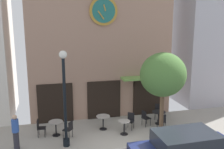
{
  "coord_description": "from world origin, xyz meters",
  "views": [
    {
      "loc": [
        -3.31,
        -10.46,
        5.87
      ],
      "look_at": [
        -0.25,
        2.08,
        3.12
      ],
      "focal_mm": 41.42,
      "sensor_mm": 36.0,
      "label": 1
    }
  ],
  "objects_px": {
    "street_lamp": "(65,99)",
    "cafe_chair_mid_row": "(145,117)",
    "cafe_table_leftmost": "(124,125)",
    "cafe_table_center": "(159,115)",
    "cafe_chair_right_end": "(40,127)",
    "pedestrian_blue": "(16,132)",
    "cafe_chair_left_end": "(158,110)",
    "street_tree": "(163,75)",
    "cafe_chair_under_awning": "(69,128)",
    "cafe_chair_facing_street": "(162,120)",
    "cafe_table_center_left": "(103,120)",
    "cafe_chair_facing_wall": "(130,120)",
    "cafe_table_center_right": "(56,125)"
  },
  "relations": [
    {
      "from": "cafe_chair_facing_street",
      "to": "cafe_chair_facing_wall",
      "type": "distance_m",
      "value": 1.7
    },
    {
      "from": "cafe_table_center_left",
      "to": "pedestrian_blue",
      "type": "height_order",
      "value": "pedestrian_blue"
    },
    {
      "from": "cafe_table_center_right",
      "to": "cafe_table_center_left",
      "type": "xyz_separation_m",
      "value": [
        2.52,
        0.17,
        0.01
      ]
    },
    {
      "from": "street_lamp",
      "to": "cafe_chair_mid_row",
      "type": "distance_m",
      "value": 4.99
    },
    {
      "from": "cafe_table_center_right",
      "to": "cafe_chair_facing_street",
      "type": "height_order",
      "value": "cafe_chair_facing_street"
    },
    {
      "from": "cafe_table_center",
      "to": "cafe_chair_under_awning",
      "type": "relative_size",
      "value": 0.85
    },
    {
      "from": "cafe_chair_under_awning",
      "to": "cafe_chair_right_end",
      "type": "height_order",
      "value": "same"
    },
    {
      "from": "street_tree",
      "to": "cafe_chair_facing_wall",
      "type": "relative_size",
      "value": 4.86
    },
    {
      "from": "cafe_chair_under_awning",
      "to": "cafe_chair_facing_wall",
      "type": "distance_m",
      "value": 3.37
    },
    {
      "from": "street_tree",
      "to": "cafe_chair_mid_row",
      "type": "relative_size",
      "value": 4.86
    },
    {
      "from": "cafe_table_center",
      "to": "cafe_chair_right_end",
      "type": "height_order",
      "value": "cafe_chair_right_end"
    },
    {
      "from": "street_lamp",
      "to": "street_tree",
      "type": "bearing_deg",
      "value": -4.82
    },
    {
      "from": "cafe_table_center_left",
      "to": "street_lamp",
      "type": "bearing_deg",
      "value": -145.32
    },
    {
      "from": "cafe_table_center_left",
      "to": "cafe_chair_facing_street",
      "type": "xyz_separation_m",
      "value": [
        3.08,
        -0.79,
        -0.03
      ]
    },
    {
      "from": "street_tree",
      "to": "cafe_chair_under_awning",
      "type": "xyz_separation_m",
      "value": [
        -4.44,
        1.19,
        -2.76
      ]
    },
    {
      "from": "cafe_chair_right_end",
      "to": "cafe_chair_facing_street",
      "type": "relative_size",
      "value": 1.0
    },
    {
      "from": "cafe_table_center_left",
      "to": "cafe_table_leftmost",
      "type": "relative_size",
      "value": 1.03
    },
    {
      "from": "street_tree",
      "to": "cafe_table_center",
      "type": "bearing_deg",
      "value": 69.23
    },
    {
      "from": "pedestrian_blue",
      "to": "cafe_chair_left_end",
      "type": "bearing_deg",
      "value": 13.99
    },
    {
      "from": "cafe_chair_right_end",
      "to": "pedestrian_blue",
      "type": "bearing_deg",
      "value": -132.28
    },
    {
      "from": "cafe_table_leftmost",
      "to": "street_lamp",
      "type": "bearing_deg",
      "value": -169.44
    },
    {
      "from": "street_tree",
      "to": "street_lamp",
      "type": "bearing_deg",
      "value": 175.18
    },
    {
      "from": "cafe_chair_left_end",
      "to": "cafe_chair_facing_wall",
      "type": "height_order",
      "value": "same"
    },
    {
      "from": "pedestrian_blue",
      "to": "street_tree",
      "type": "bearing_deg",
      "value": -5.16
    },
    {
      "from": "street_tree",
      "to": "pedestrian_blue",
      "type": "distance_m",
      "value": 7.33
    },
    {
      "from": "cafe_chair_under_awning",
      "to": "street_tree",
      "type": "bearing_deg",
      "value": -14.98
    },
    {
      "from": "cafe_table_center_left",
      "to": "cafe_chair_right_end",
      "type": "relative_size",
      "value": 0.85
    },
    {
      "from": "cafe_table_center_left",
      "to": "cafe_chair_facing_wall",
      "type": "relative_size",
      "value": 0.85
    },
    {
      "from": "cafe_table_center_right",
      "to": "cafe_chair_mid_row",
      "type": "height_order",
      "value": "cafe_chair_mid_row"
    },
    {
      "from": "cafe_chair_left_end",
      "to": "pedestrian_blue",
      "type": "distance_m",
      "value": 8.12
    },
    {
      "from": "street_tree",
      "to": "cafe_chair_left_end",
      "type": "distance_m",
      "value": 3.91
    },
    {
      "from": "cafe_chair_left_end",
      "to": "cafe_chair_right_end",
      "type": "relative_size",
      "value": 1.0
    },
    {
      "from": "cafe_chair_mid_row",
      "to": "cafe_table_leftmost",
      "type": "bearing_deg",
      "value": -152.03
    },
    {
      "from": "cafe_chair_left_end",
      "to": "pedestrian_blue",
      "type": "relative_size",
      "value": 0.54
    },
    {
      "from": "cafe_table_leftmost",
      "to": "cafe_table_center",
      "type": "bearing_deg",
      "value": 20.77
    },
    {
      "from": "street_lamp",
      "to": "cafe_chair_facing_wall",
      "type": "relative_size",
      "value": 5.05
    },
    {
      "from": "street_lamp",
      "to": "cafe_chair_left_end",
      "type": "distance_m",
      "value": 6.29
    },
    {
      "from": "cafe_table_center_right",
      "to": "street_lamp",
      "type": "bearing_deg",
      "value": -70.97
    },
    {
      "from": "street_lamp",
      "to": "cafe_chair_facing_street",
      "type": "xyz_separation_m",
      "value": [
        5.16,
        0.65,
        -1.78
      ]
    },
    {
      "from": "cafe_table_center_right",
      "to": "cafe_chair_right_end",
      "type": "bearing_deg",
      "value": 174.18
    },
    {
      "from": "cafe_chair_mid_row",
      "to": "street_lamp",
      "type": "bearing_deg",
      "value": -163.4
    },
    {
      "from": "cafe_chair_left_end",
      "to": "cafe_chair_facing_street",
      "type": "relative_size",
      "value": 1.0
    },
    {
      "from": "cafe_table_center_right",
      "to": "cafe_chair_mid_row",
      "type": "distance_m",
      "value": 4.9
    },
    {
      "from": "cafe_table_center",
      "to": "cafe_chair_right_end",
      "type": "relative_size",
      "value": 0.85
    },
    {
      "from": "cafe_table_center",
      "to": "cafe_chair_right_end",
      "type": "xyz_separation_m",
      "value": [
        -6.57,
        -0.09,
        -0.01
      ]
    },
    {
      "from": "cafe_chair_right_end",
      "to": "street_lamp",
      "type": "bearing_deg",
      "value": -47.63
    },
    {
      "from": "cafe_chair_left_end",
      "to": "cafe_chair_facing_street",
      "type": "height_order",
      "value": "same"
    },
    {
      "from": "cafe_chair_right_end",
      "to": "cafe_chair_facing_wall",
      "type": "relative_size",
      "value": 1.0
    },
    {
      "from": "street_lamp",
      "to": "cafe_table_center",
      "type": "bearing_deg",
      "value": 15.12
    },
    {
      "from": "street_tree",
      "to": "cafe_chair_under_awning",
      "type": "distance_m",
      "value": 5.36
    }
  ]
}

